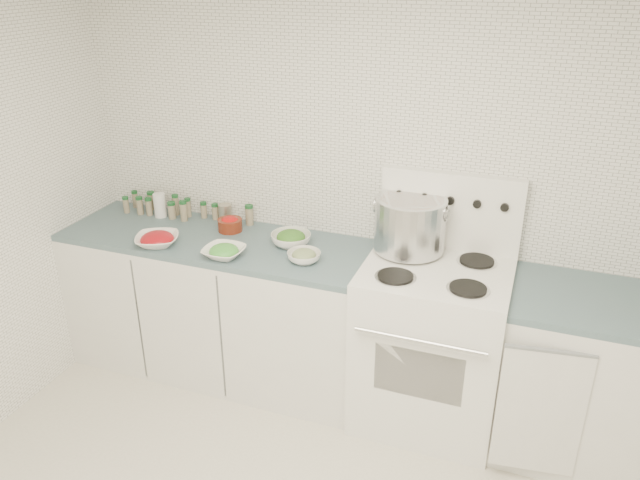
{
  "coord_description": "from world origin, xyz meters",
  "views": [
    {
      "loc": [
        0.91,
        -1.71,
        2.4
      ],
      "look_at": [
        -0.15,
        1.14,
        1.02
      ],
      "focal_mm": 35.0,
      "sensor_mm": 36.0,
      "label": 1
    }
  ],
  "objects_px": {
    "stove": "(431,340)",
    "stock_pot": "(410,222)",
    "bowl_tomato": "(157,239)",
    "bowl_snowpea": "(224,252)"
  },
  "relations": [
    {
      "from": "stock_pot",
      "to": "stove",
      "type": "bearing_deg",
      "value": -39.81
    },
    {
      "from": "stove",
      "to": "stock_pot",
      "type": "relative_size",
      "value": 3.39
    },
    {
      "from": "stove",
      "to": "bowl_tomato",
      "type": "xyz_separation_m",
      "value": [
        -1.56,
        -0.2,
        0.44
      ]
    },
    {
      "from": "stove",
      "to": "bowl_tomato",
      "type": "height_order",
      "value": "stove"
    },
    {
      "from": "stock_pot",
      "to": "bowl_snowpea",
      "type": "bearing_deg",
      "value": -159.2
    },
    {
      "from": "bowl_tomato",
      "to": "stock_pot",
      "type": "bearing_deg",
      "value": 14.44
    },
    {
      "from": "stove",
      "to": "bowl_snowpea",
      "type": "distance_m",
      "value": 1.23
    },
    {
      "from": "stock_pot",
      "to": "bowl_snowpea",
      "type": "relative_size",
      "value": 1.77
    },
    {
      "from": "stock_pot",
      "to": "bowl_snowpea",
      "type": "distance_m",
      "value": 1.02
    },
    {
      "from": "stove",
      "to": "bowl_tomato",
      "type": "distance_m",
      "value": 1.64
    }
  ]
}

